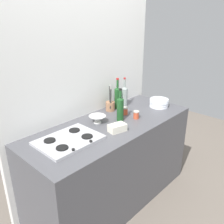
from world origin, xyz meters
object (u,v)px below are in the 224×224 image
at_px(condiment_jar_front, 125,111).
at_px(condiment_jar_rear, 136,115).
at_px(wine_bottle_mid_left, 124,96).
at_px(wine_bottle_mid_right, 117,97).
at_px(utensil_crock, 110,105).
at_px(plate_stack, 159,103).
at_px(mixing_bowl, 97,119).
at_px(butter_dish, 117,128).
at_px(stovetop_hob, 69,140).
at_px(wine_bottle_leftmost, 120,108).

relative_size(condiment_jar_front, condiment_jar_rear, 0.99).
bearing_deg(wine_bottle_mid_left, condiment_jar_front, -137.28).
distance_m(wine_bottle_mid_right, utensil_crock, 0.13).
bearing_deg(condiment_jar_front, utensil_crock, 96.69).
distance_m(plate_stack, mixing_bowl, 0.82).
bearing_deg(condiment_jar_rear, utensil_crock, 92.98).
distance_m(plate_stack, butter_dish, 0.80).
bearing_deg(condiment_jar_rear, condiment_jar_front, 88.07).
height_order(stovetop_hob, plate_stack, plate_stack).
bearing_deg(wine_bottle_mid_left, wine_bottle_leftmost, -145.11).
xyz_separation_m(stovetop_hob, mixing_bowl, (0.42, 0.10, 0.03)).
bearing_deg(butter_dish, wine_bottle_mid_right, 41.81).
bearing_deg(mixing_bowl, stovetop_hob, -166.99).
bearing_deg(condiment_jar_front, wine_bottle_mid_right, 64.83).
xyz_separation_m(butter_dish, condiment_jar_rear, (0.34, 0.05, 0.01)).
xyz_separation_m(wine_bottle_leftmost, utensil_crock, (0.13, 0.25, -0.07)).
bearing_deg(wine_bottle_mid_right, mixing_bowl, -163.42).
bearing_deg(butter_dish, mixing_bowl, 88.95).
relative_size(wine_bottle_mid_left, mixing_bowl, 2.02).
bearing_deg(wine_bottle_leftmost, condiment_jar_front, 21.59).
bearing_deg(wine_bottle_leftmost, wine_bottle_mid_right, 46.43).
bearing_deg(wine_bottle_mid_left, mixing_bowl, -167.51).
bearing_deg(plate_stack, mixing_bowl, 166.65).
bearing_deg(condiment_jar_front, butter_dish, -150.08).
height_order(stovetop_hob, condiment_jar_front, condiment_jar_front).
height_order(plate_stack, wine_bottle_mid_left, wine_bottle_mid_left).
distance_m(wine_bottle_mid_left, condiment_jar_rear, 0.40).
height_order(stovetop_hob, wine_bottle_mid_right, wine_bottle_mid_right).
xyz_separation_m(stovetop_hob, utensil_crock, (0.74, 0.23, 0.05)).
distance_m(butter_dish, condiment_jar_rear, 0.35).
relative_size(stovetop_hob, plate_stack, 2.35).
height_order(plate_stack, utensil_crock, utensil_crock).
distance_m(utensil_crock, condiment_jar_rear, 0.34).
height_order(plate_stack, butter_dish, plate_stack).
bearing_deg(utensil_crock, wine_bottle_mid_right, -1.56).
bearing_deg(wine_bottle_leftmost, butter_dish, -144.69).
distance_m(wine_bottle_mid_left, wine_bottle_mid_right, 0.11).
bearing_deg(stovetop_hob, wine_bottle_mid_left, 12.71).
bearing_deg(mixing_bowl, plate_stack, -13.35).
height_order(wine_bottle_mid_right, condiment_jar_front, wine_bottle_mid_right).
relative_size(plate_stack, wine_bottle_mid_right, 0.64).
bearing_deg(stovetop_hob, utensil_crock, 17.19).
bearing_deg(plate_stack, condiment_jar_rear, -177.14).
xyz_separation_m(plate_stack, condiment_jar_rear, (-0.45, -0.02, -0.00)).
relative_size(stovetop_hob, wine_bottle_mid_right, 1.49).
xyz_separation_m(wine_bottle_leftmost, butter_dish, (-0.20, -0.14, -0.10)).
bearing_deg(utensil_crock, mixing_bowl, -157.61).
distance_m(stovetop_hob, wine_bottle_mid_right, 0.89).
bearing_deg(condiment_jar_rear, wine_bottle_mid_left, 58.49).
distance_m(mixing_bowl, condiment_jar_rear, 0.40).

